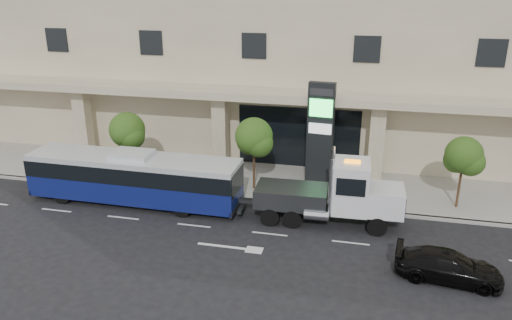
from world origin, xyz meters
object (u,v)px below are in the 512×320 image
(signage_pylon, at_px, (320,133))
(black_sedan, at_px, (448,266))
(city_bus, at_px, (134,177))
(tow_truck, at_px, (335,195))

(signage_pylon, bearing_deg, black_sedan, -48.53)
(city_bus, bearing_deg, signage_pylon, 27.25)
(tow_truck, bearing_deg, black_sedan, -40.51)
(black_sedan, bearing_deg, tow_truck, 56.98)
(black_sedan, bearing_deg, city_bus, 81.58)
(tow_truck, bearing_deg, city_bus, 178.22)
(city_bus, bearing_deg, tow_truck, 0.51)
(city_bus, height_order, black_sedan, city_bus)
(city_bus, distance_m, tow_truck, 11.20)
(city_bus, height_order, tow_truck, tow_truck)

